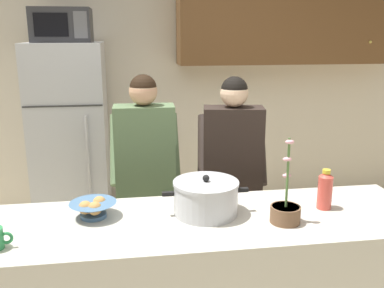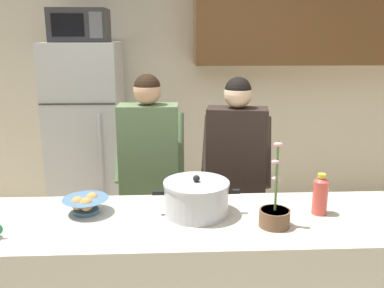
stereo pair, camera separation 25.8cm
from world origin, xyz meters
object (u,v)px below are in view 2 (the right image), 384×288
at_px(refrigerator, 88,140).
at_px(person_near_pot, 149,162).
at_px(microwave, 80,25).
at_px(bread_bowl, 86,204).
at_px(bottle_near_edge, 320,194).
at_px(person_by_sink, 236,166).
at_px(cooking_pot, 196,198).
at_px(potted_orchid, 275,215).

height_order(refrigerator, person_near_pot, refrigerator).
bearing_deg(person_near_pot, microwave, 121.56).
bearing_deg(bread_bowl, refrigerator, 100.61).
distance_m(bread_bowl, bottle_near_edge, 1.22).
distance_m(refrigerator, person_by_sink, 1.65).
bearing_deg(bottle_near_edge, person_near_pot, 139.82).
xyz_separation_m(cooking_pot, bottle_near_edge, (0.64, -0.03, 0.02)).
height_order(person_near_pot, bottle_near_edge, person_near_pot).
bearing_deg(refrigerator, person_near_pot, -58.98).
distance_m(person_by_sink, cooking_pot, 0.74).
relative_size(microwave, cooking_pot, 1.06).
relative_size(person_near_pot, person_by_sink, 1.01).
bearing_deg(potted_orchid, bread_bowl, 168.13).
distance_m(refrigerator, person_near_pot, 1.21).
distance_m(bread_bowl, potted_orchid, 0.97).
height_order(microwave, cooking_pot, microwave).
distance_m(person_by_sink, potted_orchid, 0.84).
height_order(person_near_pot, cooking_pot, person_near_pot).
height_order(cooking_pot, potted_orchid, potted_orchid).
distance_m(refrigerator, microwave, 1.02).
xyz_separation_m(person_by_sink, potted_orchid, (0.07, -0.84, 0.01)).
xyz_separation_m(microwave, person_by_sink, (1.21, -1.09, -0.93)).
height_order(person_by_sink, bottle_near_edge, person_by_sink).
distance_m(refrigerator, bottle_near_edge, 2.39).
xyz_separation_m(cooking_pot, bread_bowl, (-0.58, 0.04, -0.04)).
height_order(refrigerator, microwave, microwave).
xyz_separation_m(cooking_pot, potted_orchid, (0.37, -0.16, -0.03)).
bearing_deg(refrigerator, cooking_pot, -63.18).
bearing_deg(bottle_near_edge, microwave, 130.77).
relative_size(refrigerator, person_by_sink, 1.12).
height_order(microwave, person_by_sink, microwave).
bearing_deg(bottle_near_edge, refrigerator, 130.43).
bearing_deg(bread_bowl, person_near_pot, 67.66).
height_order(person_by_sink, potted_orchid, person_by_sink).
relative_size(person_by_sink, cooking_pot, 3.47).
height_order(bread_bowl, potted_orchid, potted_orchid).
height_order(person_near_pot, potted_orchid, person_near_pot).
bearing_deg(cooking_pot, refrigerator, 116.82).
xyz_separation_m(person_by_sink, bottle_near_edge, (0.33, -0.70, 0.06)).
xyz_separation_m(refrigerator, microwave, (0.00, -0.02, 1.02)).
height_order(bread_bowl, bottle_near_edge, bottle_near_edge).
bearing_deg(cooking_pot, potted_orchid, -23.71).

